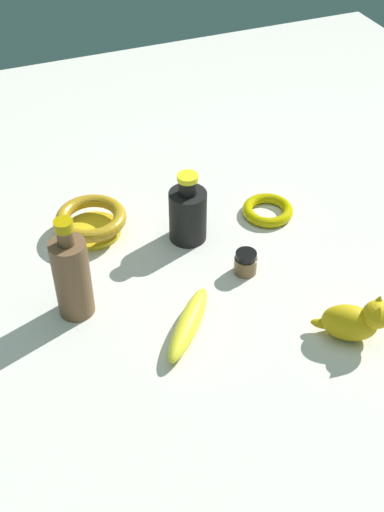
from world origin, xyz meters
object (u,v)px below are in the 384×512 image
object	(u,v)px
bottle_tall	(73,277)
bangle	(268,210)
bowl	(91,221)
nail_polish_jar	(246,262)
cat_figurine	(356,320)
bottle_short	(188,213)
banana	(189,324)

from	to	relation	value
bottle_tall	bangle	distance (m)	0.46
bowl	bangle	bearing A→B (deg)	-102.17
nail_polish_jar	bottle_tall	bearing A→B (deg)	87.31
bangle	cat_figurine	bearing A→B (deg)	176.69
cat_figurine	bottle_short	distance (m)	0.38
cat_figurine	bottle_short	world-z (taller)	bottle_short
nail_polish_jar	bangle	bearing A→B (deg)	-39.92
bowl	bangle	xyz separation A→B (m)	(-0.08, -0.35, -0.02)
bowl	cat_figurine	bearing A→B (deg)	-142.43
banana	bottle_short	distance (m)	0.25
nail_polish_jar	bowl	xyz separation A→B (m)	(0.22, 0.23, 0.01)
banana	bangle	bearing A→B (deg)	171.68
bottle_short	bowl	bearing A→B (deg)	64.14
bottle_tall	bottle_short	distance (m)	0.28
bowl	bottle_short	world-z (taller)	bottle_short
bottle_tall	bottle_short	xyz separation A→B (m)	(0.12, -0.25, -0.02)
banana	bottle_tall	distance (m)	0.21
bowl	bangle	size ratio (longest dim) A/B	1.34
bowl	bottle_short	xyz separation A→B (m)	(-0.08, -0.17, 0.03)
cat_figurine	nail_polish_jar	distance (m)	0.23
bottle_short	bangle	bearing A→B (deg)	-87.65
nail_polish_jar	banana	xyz separation A→B (m)	(-0.10, 0.15, -0.00)
bottle_short	banana	bearing A→B (deg)	158.67
banana	bangle	size ratio (longest dim) A/B	1.67
bottle_tall	bangle	xyz separation A→B (m)	(0.13, -0.43, -0.07)
bottle_short	cat_figurine	bearing A→B (deg)	-155.34
banana	bangle	xyz separation A→B (m)	(0.24, -0.27, -0.01)
bottle_tall	banana	bearing A→B (deg)	-125.07
cat_figurine	bottle_tall	size ratio (longest dim) A/B	0.56
banana	nail_polish_jar	bearing A→B (deg)	163.10
nail_polish_jar	bangle	xyz separation A→B (m)	(0.14, -0.12, -0.01)
nail_polish_jar	bottle_tall	world-z (taller)	bottle_tall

